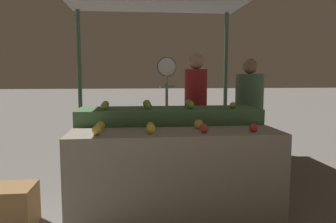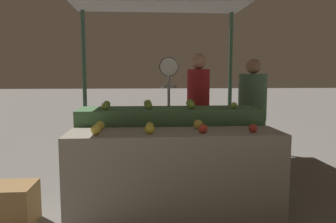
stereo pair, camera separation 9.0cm
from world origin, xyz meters
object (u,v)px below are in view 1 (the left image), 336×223
person_customer_left (249,108)px  wooden_crate_side (12,207)px  person_vendor_at_scale (196,104)px  produce_scale (167,92)px

person_customer_left → wooden_crate_side: bearing=53.4°
person_vendor_at_scale → person_customer_left: 0.77m
produce_scale → person_customer_left: (1.17, 0.22, -0.23)m
wooden_crate_side → person_vendor_at_scale: bearing=37.3°
wooden_crate_side → person_customer_left: bearing=29.3°
person_customer_left → wooden_crate_side: 3.14m
produce_scale → wooden_crate_side: 2.18m
produce_scale → person_customer_left: bearing=10.4°
person_customer_left → wooden_crate_side: (-2.67, -1.50, -0.70)m
produce_scale → person_vendor_at_scale: 0.47m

